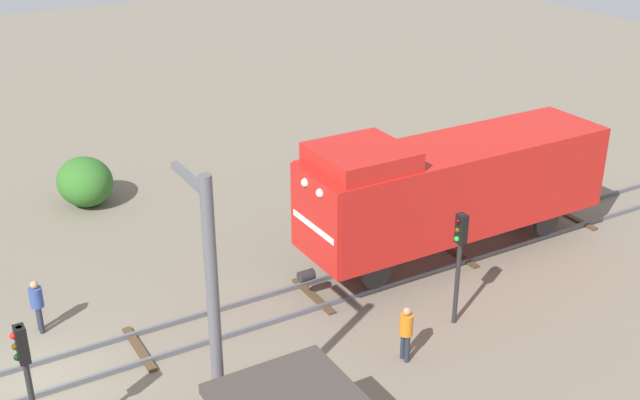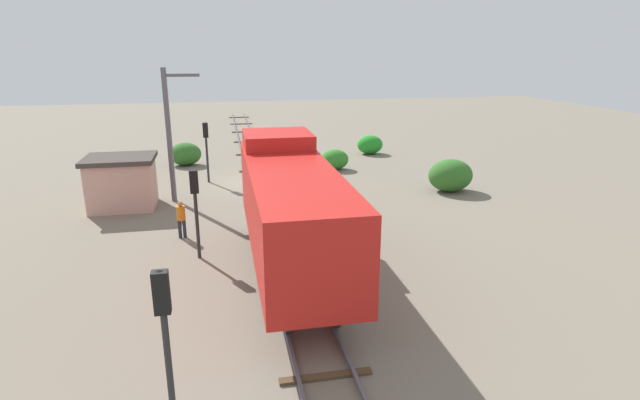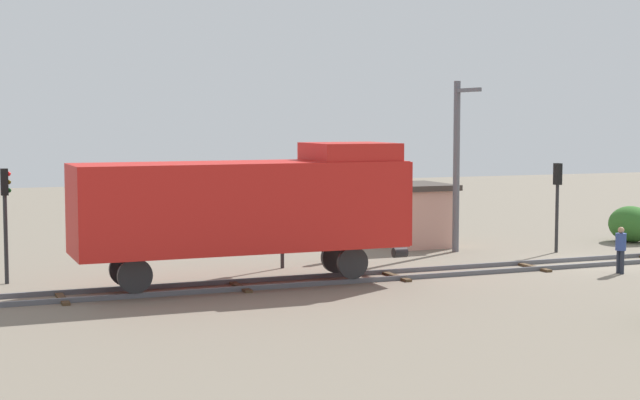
{
  "view_description": "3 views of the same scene",
  "coord_description": "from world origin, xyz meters",
  "px_view_note": "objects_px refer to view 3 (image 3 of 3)",
  "views": [
    {
      "loc": [
        19.09,
        -2.29,
        13.37
      ],
      "look_at": [
        -1.31,
        9.62,
        2.66
      ],
      "focal_mm": 45.0,
      "sensor_mm": 36.0,
      "label": 1
    },
    {
      "loc": [
        2.27,
        30.67,
        8.03
      ],
      "look_at": [
        -1.17,
        13.43,
        2.71
      ],
      "focal_mm": 28.0,
      "sensor_mm": 36.0,
      "label": 2
    },
    {
      "loc": [
        -30.84,
        23.81,
        5.58
      ],
      "look_at": [
        0.9,
        11.05,
        2.74
      ],
      "focal_mm": 55.0,
      "sensor_mm": 36.0,
      "label": 3
    }
  ],
  "objects_px": {
    "locomotive": "(248,204)",
    "relay_hut": "(414,214)",
    "worker_near_track": "(621,246)",
    "traffic_signal_near": "(558,190)",
    "worker_by_signal": "(333,236)",
    "catenary_mast": "(457,161)",
    "traffic_signal_mid": "(282,201)",
    "traffic_signal_far": "(5,204)"
  },
  "relations": [
    {
      "from": "worker_near_track",
      "to": "relay_hut",
      "type": "distance_m",
      "value": 10.43
    },
    {
      "from": "catenary_mast",
      "to": "relay_hut",
      "type": "height_order",
      "value": "catenary_mast"
    },
    {
      "from": "traffic_signal_far",
      "to": "worker_by_signal",
      "type": "relative_size",
      "value": 2.3
    },
    {
      "from": "traffic_signal_far",
      "to": "relay_hut",
      "type": "distance_m",
      "value": 17.94
    },
    {
      "from": "locomotive",
      "to": "traffic_signal_near",
      "type": "xyz_separation_m",
      "value": [
        3.2,
        -14.53,
        -0.16
      ]
    },
    {
      "from": "traffic_signal_near",
      "to": "catenary_mast",
      "type": "distance_m",
      "value": 4.34
    },
    {
      "from": "traffic_signal_mid",
      "to": "traffic_signal_far",
      "type": "bearing_deg",
      "value": 88.84
    },
    {
      "from": "worker_by_signal",
      "to": "relay_hut",
      "type": "distance_m",
      "value": 6.19
    },
    {
      "from": "relay_hut",
      "to": "worker_by_signal",
      "type": "bearing_deg",
      "value": 122.32
    },
    {
      "from": "traffic_signal_mid",
      "to": "worker_near_track",
      "type": "xyz_separation_m",
      "value": [
        -5.8,
        -10.87,
        -1.53
      ]
    },
    {
      "from": "worker_near_track",
      "to": "catenary_mast",
      "type": "distance_m",
      "value": 8.26
    },
    {
      "from": "traffic_signal_near",
      "to": "locomotive",
      "type": "bearing_deg",
      "value": 102.42
    },
    {
      "from": "worker_near_track",
      "to": "relay_hut",
      "type": "relative_size",
      "value": 0.49
    },
    {
      "from": "traffic_signal_near",
      "to": "traffic_signal_mid",
      "type": "xyz_separation_m",
      "value": [
        0.2,
        12.11,
        -0.09
      ]
    },
    {
      "from": "locomotive",
      "to": "traffic_signal_mid",
      "type": "bearing_deg",
      "value": -35.48
    },
    {
      "from": "worker_by_signal",
      "to": "catenary_mast",
      "type": "relative_size",
      "value": 0.24
    },
    {
      "from": "traffic_signal_mid",
      "to": "relay_hut",
      "type": "distance_m",
      "value": 8.72
    },
    {
      "from": "traffic_signal_mid",
      "to": "catenary_mast",
      "type": "height_order",
      "value": "catenary_mast"
    },
    {
      "from": "worker_near_track",
      "to": "traffic_signal_near",
      "type": "bearing_deg",
      "value": 44.34
    },
    {
      "from": "traffic_signal_near",
      "to": "worker_by_signal",
      "type": "distance_m",
      "value": 9.9
    },
    {
      "from": "locomotive",
      "to": "relay_hut",
      "type": "xyz_separation_m",
      "value": [
        7.5,
        -10.04,
        -1.38
      ]
    },
    {
      "from": "traffic_signal_mid",
      "to": "worker_by_signal",
      "type": "xyz_separation_m",
      "value": [
        0.8,
        -2.4,
        -1.53
      ]
    },
    {
      "from": "traffic_signal_near",
      "to": "worker_near_track",
      "type": "relative_size",
      "value": 2.2
    },
    {
      "from": "traffic_signal_mid",
      "to": "worker_near_track",
      "type": "height_order",
      "value": "traffic_signal_mid"
    },
    {
      "from": "locomotive",
      "to": "worker_by_signal",
      "type": "height_order",
      "value": "locomotive"
    },
    {
      "from": "traffic_signal_mid",
      "to": "relay_hut",
      "type": "relative_size",
      "value": 1.03
    },
    {
      "from": "traffic_signal_far",
      "to": "catenary_mast",
      "type": "distance_m",
      "value": 18.24
    },
    {
      "from": "worker_near_track",
      "to": "relay_hut",
      "type": "xyz_separation_m",
      "value": [
        9.9,
        3.25,
        0.4
      ]
    },
    {
      "from": "worker_by_signal",
      "to": "catenary_mast",
      "type": "xyz_separation_m",
      "value": [
        0.73,
        -5.91,
        2.82
      ]
    },
    {
      "from": "locomotive",
      "to": "relay_hut",
      "type": "bearing_deg",
      "value": -53.23
    },
    {
      "from": "worker_by_signal",
      "to": "traffic_signal_near",
      "type": "bearing_deg",
      "value": 58.5
    },
    {
      "from": "traffic_signal_near",
      "to": "worker_by_signal",
      "type": "height_order",
      "value": "traffic_signal_near"
    },
    {
      "from": "worker_near_track",
      "to": "relay_hut",
      "type": "bearing_deg",
      "value": 75.02
    },
    {
      "from": "traffic_signal_near",
      "to": "worker_near_track",
      "type": "xyz_separation_m",
      "value": [
        -5.6,
        1.24,
        -1.62
      ]
    },
    {
      "from": "traffic_signal_near",
      "to": "worker_by_signal",
      "type": "bearing_deg",
      "value": 84.12
    },
    {
      "from": "locomotive",
      "to": "relay_hut",
      "type": "relative_size",
      "value": 3.31
    },
    {
      "from": "locomotive",
      "to": "traffic_signal_near",
      "type": "distance_m",
      "value": 14.88
    },
    {
      "from": "locomotive",
      "to": "traffic_signal_mid",
      "type": "height_order",
      "value": "locomotive"
    },
    {
      "from": "traffic_signal_mid",
      "to": "relay_hut",
      "type": "xyz_separation_m",
      "value": [
        4.1,
        -7.61,
        -1.13
      ]
    },
    {
      "from": "worker_by_signal",
      "to": "relay_hut",
      "type": "height_order",
      "value": "relay_hut"
    },
    {
      "from": "locomotive",
      "to": "worker_by_signal",
      "type": "distance_m",
      "value": 6.64
    },
    {
      "from": "catenary_mast",
      "to": "traffic_signal_mid",
      "type": "bearing_deg",
      "value": 100.44
    }
  ]
}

